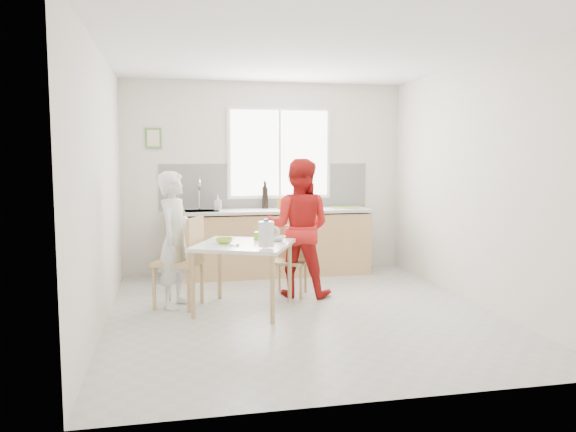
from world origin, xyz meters
name	(u,v)px	position (x,y,z in m)	size (l,w,h in m)	color
ground	(301,312)	(0.00, 0.00, 0.00)	(4.50, 4.50, 0.00)	#B7B7B2
room_shell	(302,157)	(0.00, 0.00, 1.64)	(4.50, 4.50, 4.50)	silver
window	(279,153)	(0.20, 2.23, 1.70)	(1.50, 0.06, 1.30)	white
backsplash	(266,186)	(0.00, 2.24, 1.23)	(3.00, 0.02, 0.65)	white
picture_frame	(153,138)	(-1.55, 2.23, 1.90)	(0.22, 0.03, 0.28)	#5B8D40
kitchen_counter	(269,245)	(0.00, 1.95, 0.42)	(2.84, 0.64, 1.37)	tan
dining_table	(244,250)	(-0.59, 0.20, 0.65)	(1.25, 1.25, 0.73)	white
chair_left	(184,258)	(-1.21, 0.47, 0.55)	(0.61, 0.61, 1.00)	tan
chair_far	(291,257)	(0.06, 0.80, 0.45)	(0.50, 0.50, 0.82)	tan
person_white	(175,240)	(-1.30, 0.51, 0.75)	(0.54, 0.36, 1.49)	white
person_red	(299,228)	(0.14, 0.72, 0.81)	(0.79, 0.62, 1.63)	red
bowl_green	(224,241)	(-0.79, 0.23, 0.76)	(0.18, 0.18, 0.06)	#92C52D
bowl_white	(276,239)	(-0.21, 0.30, 0.75)	(0.21, 0.21, 0.05)	silver
milk_jug	(267,234)	(-0.40, -0.19, 0.88)	(0.22, 0.16, 0.28)	white
green_box	(259,236)	(-0.38, 0.41, 0.77)	(0.10, 0.10, 0.09)	#70BA2B
spoon	(230,245)	(-0.75, 0.03, 0.74)	(0.01, 0.01, 0.16)	#A5A5AA
cutting_board	(345,207)	(1.11, 1.97, 0.93)	(0.35, 0.25, 0.01)	#70B429
wine_bottle_a	(264,197)	(-0.04, 2.10, 1.08)	(0.07, 0.07, 0.32)	black
wine_bottle_b	(266,198)	(-0.02, 2.11, 1.07)	(0.07, 0.07, 0.30)	black
jar_amber	(280,203)	(0.16, 1.99, 1.00)	(0.06, 0.06, 0.16)	olive
soap_bottle	(218,203)	(-0.70, 2.03, 1.02)	(0.09, 0.09, 0.20)	#999999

